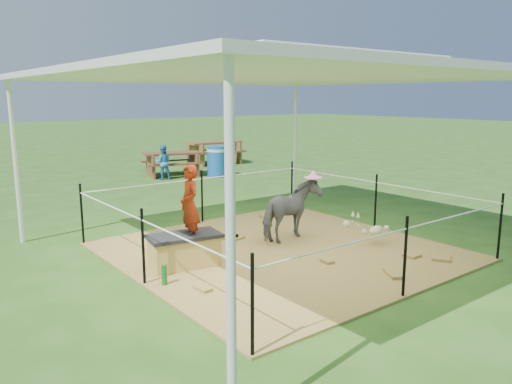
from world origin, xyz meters
TOP-DOWN VIEW (x-y plane):
  - ground at (0.00, 0.00)m, footprint 90.00×90.00m
  - hay_patch at (0.00, 0.00)m, footprint 4.60×4.60m
  - canopy_tent at (0.00, 0.00)m, footprint 6.30×6.30m
  - rope_fence at (0.00, -0.00)m, footprint 4.54×4.54m
  - straw_bale at (-1.52, 0.25)m, footprint 0.99×0.61m
  - dark_cloth at (-1.52, 0.25)m, footprint 1.05×0.67m
  - woman at (-1.42, 0.25)m, footprint 0.33×0.44m
  - green_bottle at (-2.07, -0.20)m, footprint 0.08×0.08m
  - pony at (0.51, 0.32)m, footprint 1.24×0.77m
  - pink_hat at (0.51, 0.32)m, footprint 0.30×0.30m
  - foal at (1.42, -0.69)m, footprint 1.03×0.77m
  - trash_barrel at (3.31, 6.76)m, footprint 0.78×0.78m
  - picnic_table_near at (2.35, 7.77)m, footprint 1.94×1.61m
  - picnic_table_far at (4.84, 9.29)m, footprint 2.00×1.53m
  - distant_person at (1.79, 7.27)m, footprint 0.59×0.53m

SIDE VIEW (x-z plane):
  - ground at x=0.00m, z-range 0.00..0.00m
  - hay_patch at x=0.00m, z-range 0.00..0.03m
  - green_bottle at x=-2.07m, z-range 0.03..0.29m
  - straw_bale at x=-1.52m, z-range 0.03..0.44m
  - foal at x=1.42m, z-range 0.03..0.54m
  - picnic_table_near at x=2.35m, z-range 0.00..0.70m
  - picnic_table_far at x=4.84m, z-range 0.00..0.78m
  - trash_barrel at x=3.31m, z-range 0.00..0.91m
  - dark_cloth at x=-1.52m, z-range 0.44..0.49m
  - distant_person at x=1.79m, z-range 0.00..0.99m
  - pony at x=0.51m, z-range 0.03..1.01m
  - rope_fence at x=0.00m, z-range 0.14..1.14m
  - woman at x=-1.42m, z-range 0.44..1.54m
  - pink_hat at x=0.51m, z-range 1.01..1.15m
  - canopy_tent at x=0.00m, z-range 1.24..4.14m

